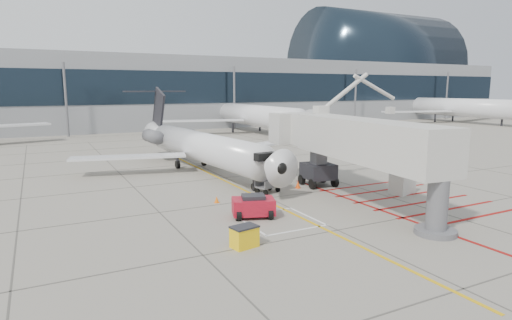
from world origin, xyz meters
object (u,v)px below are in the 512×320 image
spill_bin (244,236)px  regional_jet (213,133)px  pushback_tug (253,205)px  jet_bridge (365,148)px

spill_bin → regional_jet: bearing=62.4°
pushback_tug → spill_bin: 5.06m
regional_jet → jet_bridge: bearing=-73.1°
regional_jet → pushback_tug: regional_jet is taller
jet_bridge → pushback_tug: bearing=-180.0°
jet_bridge → pushback_tug: 8.66m
pushback_tug → jet_bridge: bearing=13.7°
pushback_tug → spill_bin: (-2.67, -4.29, -0.19)m
jet_bridge → pushback_tug: size_ratio=7.55×
regional_jet → spill_bin: regional_jet is taller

